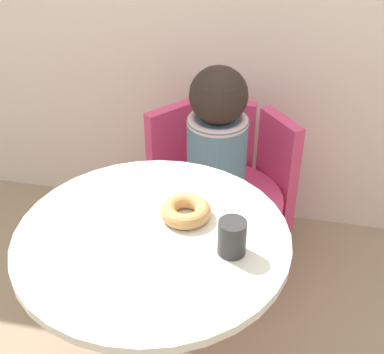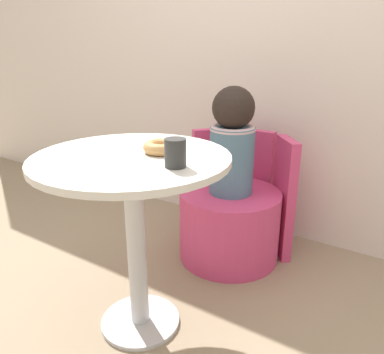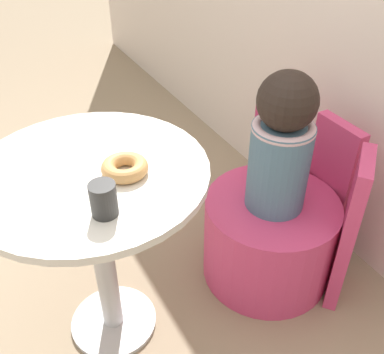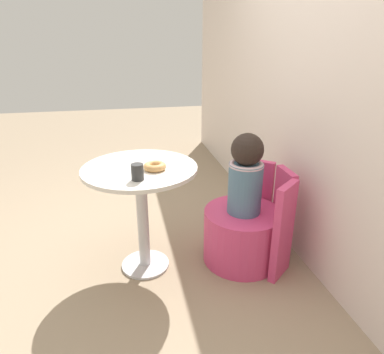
{
  "view_description": "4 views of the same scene",
  "coord_description": "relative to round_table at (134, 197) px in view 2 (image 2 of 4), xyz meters",
  "views": [
    {
      "loc": [
        0.28,
        -1.03,
        1.64
      ],
      "look_at": [
        -0.02,
        0.37,
        0.67
      ],
      "focal_mm": 50.0,
      "sensor_mm": 36.0,
      "label": 1
    },
    {
      "loc": [
        0.84,
        -0.98,
        1.11
      ],
      "look_at": [
        0.02,
        0.29,
        0.58
      ],
      "focal_mm": 35.0,
      "sensor_mm": 36.0,
      "label": 2
    },
    {
      "loc": [
        1.05,
        -0.26,
        1.51
      ],
      "look_at": [
        -0.01,
        0.32,
        0.62
      ],
      "focal_mm": 42.0,
      "sensor_mm": 36.0,
      "label": 3
    },
    {
      "loc": [
        1.98,
        -0.11,
        1.48
      ],
      "look_at": [
        -0.04,
        0.32,
        0.64
      ],
      "focal_mm": 32.0,
      "sensor_mm": 36.0,
      "label": 4
    }
  ],
  "objects": [
    {
      "name": "tub_chair",
      "position": [
        0.06,
        0.68,
        -0.39
      ],
      "size": [
        0.54,
        0.54,
        0.38
      ],
      "color": "#D13D70",
      "rests_on": "ground_plane"
    },
    {
      "name": "round_table",
      "position": [
        0.0,
        0.0,
        0.0
      ],
      "size": [
        0.72,
        0.72,
        0.74
      ],
      "color": "silver",
      "rests_on": "ground_plane"
    },
    {
      "name": "donut",
      "position": [
        0.07,
        0.09,
        0.18
      ],
      "size": [
        0.14,
        0.14,
        0.04
      ],
      "color": "tan",
      "rests_on": "round_table"
    },
    {
      "name": "ground_plane",
      "position": [
        0.05,
        0.01,
        -0.58
      ],
      "size": [
        12.0,
        12.0,
        0.0
      ],
      "primitive_type": "plane",
      "color": "gray"
    },
    {
      "name": "booth_backrest",
      "position": [
        0.06,
        0.91,
        -0.25
      ],
      "size": [
        0.64,
        0.23,
        0.66
      ],
      "color": "#D13D70",
      "rests_on": "ground_plane"
    },
    {
      "name": "back_wall",
      "position": [
        0.05,
        1.14,
        0.62
      ],
      "size": [
        6.0,
        0.06,
        2.4
      ],
      "color": "silver",
      "rests_on": "ground_plane"
    },
    {
      "name": "cup",
      "position": [
        0.21,
        -0.02,
        0.21
      ],
      "size": [
        0.07,
        0.07,
        0.09
      ],
      "color": "#2D2D2D",
      "rests_on": "round_table"
    },
    {
      "name": "child_figure",
      "position": [
        0.06,
        0.68,
        0.08
      ],
      "size": [
        0.23,
        0.23,
        0.55
      ],
      "color": "slate",
      "rests_on": "tub_chair"
    }
  ]
}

